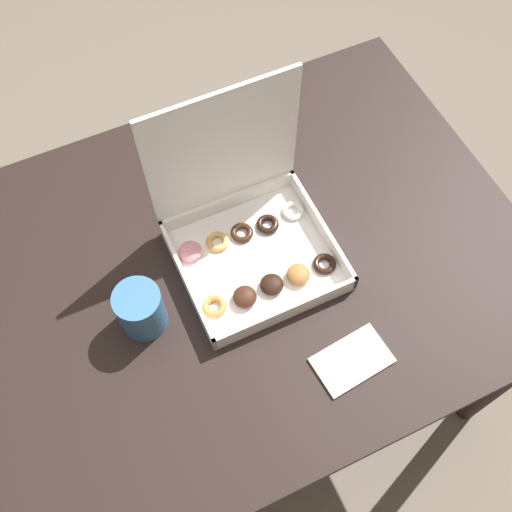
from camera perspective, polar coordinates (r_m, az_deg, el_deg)
The scene contains 5 objects.
ground_plane at distance 1.90m, azimuth -0.99°, elevation -10.65°, with size 8.00×8.00×0.00m, color #6B6054.
dining_table at distance 1.32m, azimuth -1.41°, elevation -2.38°, with size 1.19×0.89×0.72m.
donut_box at distance 1.19m, azimuth -1.11°, elevation 3.30°, with size 0.31×0.29×0.35m.
coffee_mug at distance 1.15m, azimuth -10.95°, elevation -5.00°, with size 0.09×0.09×0.11m.
paper_napkin at distance 1.16m, azimuth 9.13°, elevation -9.77°, with size 0.15×0.10×0.01m.
Camera 1 is at (-0.21, -0.53, 1.81)m, focal length 42.00 mm.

